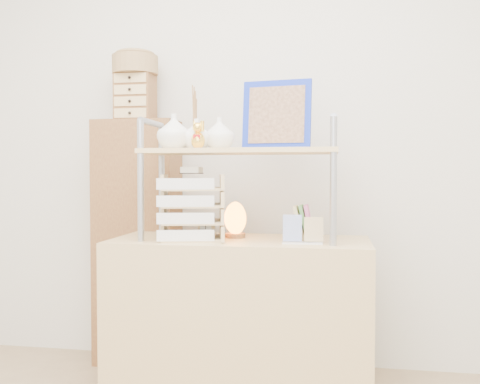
# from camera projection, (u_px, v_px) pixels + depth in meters

# --- Properties ---
(desk) EXTENTS (1.20, 0.50, 0.75)m
(desk) POSITION_uv_depth(u_px,v_px,m) (240.00, 318.00, 2.51)
(desk) COLOR tan
(desk) RESTS_ON ground
(cabinet) EXTENTS (0.45, 0.24, 1.35)m
(cabinet) POSITION_uv_depth(u_px,v_px,m) (138.00, 242.00, 2.98)
(cabinet) COLOR brown
(cabinet) RESTS_ON ground
(hutch) EXTENTS (0.90, 0.34, 0.75)m
(hutch) POSITION_uv_depth(u_px,v_px,m) (225.00, 144.00, 2.51)
(hutch) COLOR #979BA5
(hutch) RESTS_ON desk
(letter_tray) EXTENTS (0.33, 0.32, 0.34)m
(letter_tray) POSITION_uv_depth(u_px,v_px,m) (192.00, 211.00, 2.48)
(letter_tray) COLOR #D5B67F
(letter_tray) RESTS_ON desk
(salt_lamp) EXTENTS (0.11, 0.11, 0.17)m
(salt_lamp) POSITION_uv_depth(u_px,v_px,m) (235.00, 219.00, 2.56)
(salt_lamp) COLOR brown
(salt_lamp) RESTS_ON desk
(desk_clock) EXTENTS (0.08, 0.04, 0.11)m
(desk_clock) POSITION_uv_depth(u_px,v_px,m) (207.00, 229.00, 2.45)
(desk_clock) COLOR tan
(desk_clock) RESTS_ON desk
(postcard_stand) EXTENTS (0.18, 0.06, 0.13)m
(postcard_stand) POSITION_uv_depth(u_px,v_px,m) (302.00, 235.00, 2.34)
(postcard_stand) COLOR white
(postcard_stand) RESTS_ON desk
(drawer_chest) EXTENTS (0.20, 0.16, 0.25)m
(drawer_chest) POSITION_uv_depth(u_px,v_px,m) (135.00, 97.00, 2.93)
(drawer_chest) COLOR brown
(drawer_chest) RESTS_ON cabinet
(woven_basket) EXTENTS (0.25, 0.25, 0.10)m
(woven_basket) POSITION_uv_depth(u_px,v_px,m) (135.00, 65.00, 2.92)
(woven_basket) COLOR olive
(woven_basket) RESTS_ON drawer_chest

